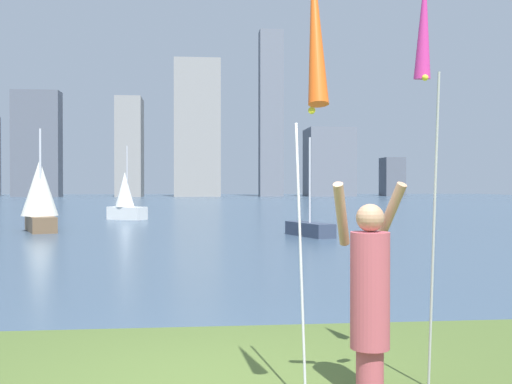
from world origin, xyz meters
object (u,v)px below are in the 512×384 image
at_px(kite_flag_left, 315,33).
at_px(kite_flag_right, 424,35).
at_px(person, 370,291).
at_px(sailboat_1, 40,197).
at_px(sailboat_6, 126,199).
at_px(sailboat_2, 310,228).

bearing_deg(kite_flag_left, kite_flag_right, 35.00).
bearing_deg(person, sailboat_1, 100.81).
relative_size(person, kite_flag_left, 0.50).
bearing_deg(kite_flag_left, sailboat_6, 99.02).
height_order(kite_flag_left, sailboat_6, sailboat_6).
bearing_deg(sailboat_6, sailboat_2, -55.85).
relative_size(kite_flag_right, sailboat_2, 1.09).
height_order(sailboat_1, sailboat_2, sailboat_1).
height_order(person, kite_flag_left, kite_flag_left).
bearing_deg(sailboat_1, sailboat_2, -18.88).
xyz_separation_m(kite_flag_right, sailboat_2, (2.09, 16.70, -3.05)).
distance_m(sailboat_2, sailboat_6, 14.24).
distance_m(kite_flag_left, sailboat_6, 29.76).
bearing_deg(sailboat_6, person, -79.62).
relative_size(person, sailboat_6, 0.48).
bearing_deg(kite_flag_right, sailboat_6, 101.69).
bearing_deg(kite_flag_right, sailboat_2, 82.86).
relative_size(kite_flag_left, sailboat_1, 0.91).
bearing_deg(sailboat_1, sailboat_6, 72.35).
xyz_separation_m(person, kite_flag_right, (0.62, 0.31, 2.39)).
relative_size(kite_flag_left, kite_flag_right, 0.96).
bearing_deg(person, kite_flag_right, 16.25).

